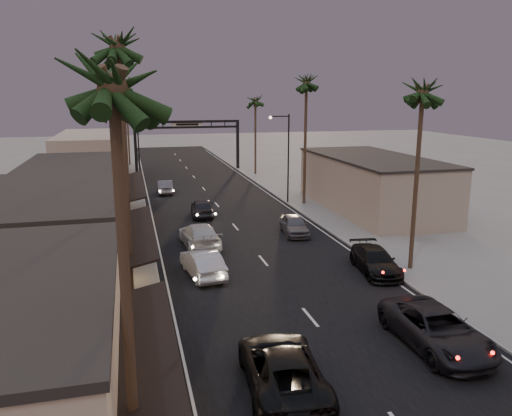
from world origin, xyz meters
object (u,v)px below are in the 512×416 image
arch (187,133)px  palm_far (126,91)px  streetlight_right (286,151)px  palm_ld (122,80)px  palm_ra (423,85)px  oncoming_pickup (282,368)px  palm_lb (117,38)px  palm_la (112,68)px  curbside_near (436,329)px  oncoming_silver (203,263)px  palm_lc (122,100)px  streetlight_left (141,143)px  palm_rc (255,98)px  curbside_black (375,261)px

arch → palm_far: 12.96m
streetlight_right → palm_ld: bearing=147.2°
palm_ra → oncoming_pickup: (-11.80, -10.53, -10.60)m
palm_lb → streetlight_right: bearing=56.0°
palm_la → curbside_near: bearing=24.3°
oncoming_silver → palm_lc: bearing=-74.5°
curbside_near → palm_lb: bearing=151.0°
streetlight_left → palm_ra: size_ratio=0.68×
palm_ra → palm_rc: palm_ra is taller
palm_lb → curbside_near: palm_lb is taller
palm_far → oncoming_silver: (3.96, -51.80, -10.63)m
palm_ld → oncoming_pickup: palm_ld is taller
streetlight_right → streetlight_left: (-13.84, 13.00, 0.00)m
palm_far → palm_ra: bearing=-72.6°
curbside_near → palm_rc: bearing=85.0°
arch → curbside_near: 55.53m
palm_ld → curbside_black: size_ratio=2.72×
palm_la → curbside_black: 23.71m
palm_lc → palm_ra: 20.99m
palm_far → curbside_near: size_ratio=2.14×
streetlight_right → palm_lc: 18.66m
palm_ra → curbside_black: bearing=176.8°
arch → palm_rc: palm_rc is taller
palm_la → palm_ra: 22.82m
palm_ra → curbside_near: (-4.30, -9.16, -10.59)m
palm_ld → palm_rc: size_ratio=1.16×
palm_ra → palm_la: bearing=-138.9°
streetlight_left → palm_la: 49.41m
oncoming_silver → palm_lb: bearing=36.7°
streetlight_right → palm_la: (-15.52, -36.00, 6.11)m
palm_lc → curbside_near: bearing=-58.6°
arch → palm_rc: bearing=-34.9°
palm_lb → oncoming_pickup: bearing=-57.6°
palm_lb → palm_lc: (0.00, 14.00, -2.92)m
palm_lb → palm_ld: bearing=90.0°
curbside_near → oncoming_pickup: bearing=-169.7°
oncoming_pickup → palm_ra: bearing=-132.9°
palm_lb → oncoming_silver: size_ratio=3.10×
palm_ld → oncoming_silver: size_ratio=2.89×
palm_rc → oncoming_pickup: bearing=-103.1°
palm_far → curbside_near: palm_far is taller
palm_rc → oncoming_silver: bearing=-108.9°
palm_lc → palm_ra: bearing=-34.9°
curbside_black → palm_lb: bearing=-164.4°
palm_lc → palm_far: 42.01m
streetlight_right → palm_far: (-15.22, 33.00, 6.11)m
palm_rc → curbside_near: bearing=-95.0°
arch → palm_ra: size_ratio=1.15×
palm_rc → oncoming_silver: palm_rc is taller
arch → palm_ra: bearing=-79.4°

